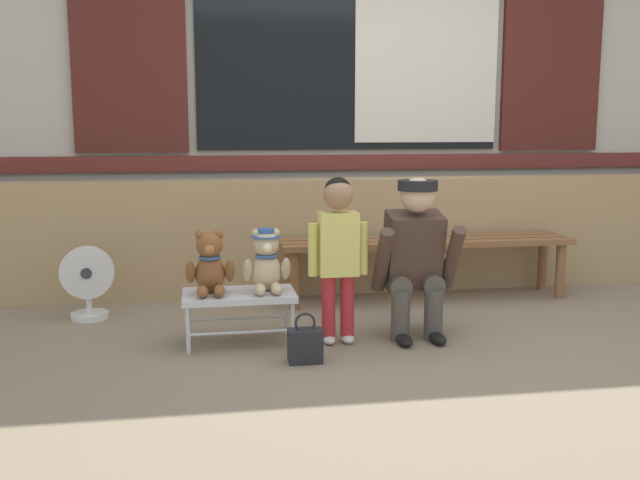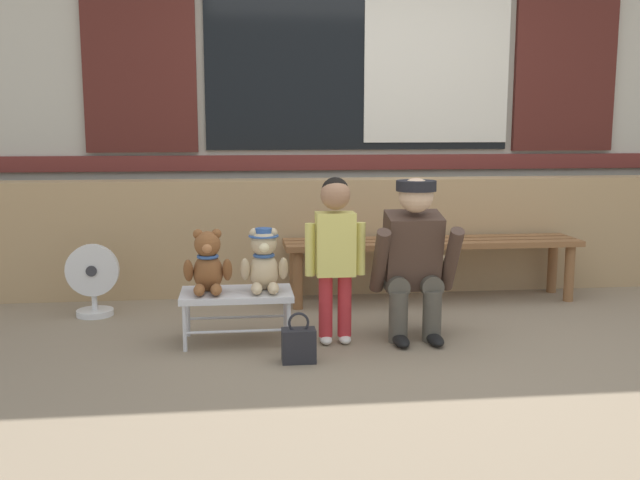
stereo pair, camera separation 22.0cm
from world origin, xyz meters
name	(u,v)px [view 1 (the left image)]	position (x,y,z in m)	size (l,w,h in m)	color
ground_plane	(414,345)	(0.00, 0.00, 0.00)	(60.00, 60.00, 0.00)	#84725B
brick_low_wall	(360,235)	(0.00, 1.43, 0.42)	(8.18, 0.25, 0.85)	tan
shop_facade	(348,69)	(0.00, 1.94, 1.69)	(8.35, 0.26, 3.35)	#B7B2A3
wooden_bench_long	(426,248)	(0.40, 1.06, 0.37)	(2.10, 0.40, 0.44)	brown
small_display_bench	(239,298)	(-0.98, 0.21, 0.27)	(0.64, 0.36, 0.30)	silver
teddy_bear_plain	(210,265)	(-1.14, 0.21, 0.46)	(0.28, 0.26, 0.36)	brown
teddy_bear_with_hat	(266,262)	(-0.82, 0.21, 0.47)	(0.28, 0.27, 0.36)	#CCB289
child_standing	(338,242)	(-0.42, 0.12, 0.59)	(0.35, 0.18, 0.96)	#B7282D
adult_crouching	(416,257)	(0.05, 0.18, 0.48)	(0.50, 0.49, 0.95)	#4C473D
handbag_on_ground	(305,345)	(-0.66, -0.20, 0.10)	(0.18, 0.11, 0.27)	#232328
floor_fan	(88,283)	(-1.92, 0.89, 0.24)	(0.34, 0.24, 0.48)	silver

